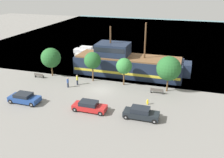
# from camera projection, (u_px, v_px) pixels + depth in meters

# --- Properties ---
(ground_plane) EXTENTS (160.00, 160.00, 0.00)m
(ground_plane) POSITION_uv_depth(u_px,v_px,m) (101.00, 90.00, 39.43)
(ground_plane) COLOR gray
(water_surface) EXTENTS (80.00, 80.00, 0.00)m
(water_surface) POSITION_uv_depth(u_px,v_px,m) (148.00, 36.00, 78.52)
(water_surface) COLOR slate
(water_surface) RESTS_ON ground
(pirate_ship) EXTENTS (20.58, 5.65, 9.56)m
(pirate_ship) POSITION_uv_depth(u_px,v_px,m) (127.00, 63.00, 45.21)
(pirate_ship) COLOR #192338
(pirate_ship) RESTS_ON water_surface
(moored_boat_dockside) EXTENTS (6.96, 1.89, 1.66)m
(moored_boat_dockside) POSITION_uv_depth(u_px,v_px,m) (88.00, 51.00, 58.93)
(moored_boat_dockside) COLOR silver
(moored_boat_dockside) RESTS_ON water_surface
(moored_boat_outer) EXTENTS (5.25, 1.99, 1.69)m
(moored_boat_outer) POSITION_uv_depth(u_px,v_px,m) (86.00, 55.00, 55.77)
(moored_boat_outer) COLOR #B7B2A8
(moored_boat_outer) RESTS_ON water_surface
(parked_car_curb_front) EXTENTS (4.35, 2.00, 1.40)m
(parked_car_curb_front) POSITION_uv_depth(u_px,v_px,m) (24.00, 98.00, 35.00)
(parked_car_curb_front) COLOR navy
(parked_car_curb_front) RESTS_ON ground_plane
(parked_car_curb_mid) EXTENTS (4.41, 1.81, 1.50)m
(parked_car_curb_mid) POSITION_uv_depth(u_px,v_px,m) (141.00, 113.00, 30.93)
(parked_car_curb_mid) COLOR black
(parked_car_curb_mid) RESTS_ON ground_plane
(parked_car_curb_rear) EXTENTS (4.47, 1.81, 1.39)m
(parked_car_curb_rear) POSITION_uv_depth(u_px,v_px,m) (89.00, 106.00, 32.72)
(parked_car_curb_rear) COLOR #B21E1E
(parked_car_curb_rear) RESTS_ON ground_plane
(fire_hydrant) EXTENTS (0.42, 0.25, 0.76)m
(fire_hydrant) POSITION_uv_depth(u_px,v_px,m) (148.00, 102.00, 34.58)
(fire_hydrant) COLOR yellow
(fire_hydrant) RESTS_ON ground_plane
(bench_promenade_east) EXTENTS (1.94, 0.45, 0.85)m
(bench_promenade_east) POSITION_uv_depth(u_px,v_px,m) (157.00, 91.00, 37.94)
(bench_promenade_east) COLOR #4C4742
(bench_promenade_east) RESTS_ON ground_plane
(bench_promenade_west) EXTENTS (1.71, 0.45, 0.85)m
(bench_promenade_west) POSITION_uv_depth(u_px,v_px,m) (39.00, 75.00, 44.12)
(bench_promenade_west) COLOR #4C4742
(bench_promenade_west) RESTS_ON ground_plane
(pedestrian_walking_near) EXTENTS (0.32, 0.32, 1.72)m
(pedestrian_walking_near) POSITION_uv_depth(u_px,v_px,m) (77.00, 80.00, 40.98)
(pedestrian_walking_near) COLOR #232838
(pedestrian_walking_near) RESTS_ON ground_plane
(pedestrian_walking_far) EXTENTS (0.32, 0.32, 1.65)m
(pedestrian_walking_far) POSITION_uv_depth(u_px,v_px,m) (68.00, 82.00, 40.01)
(pedestrian_walking_far) COLOR #232838
(pedestrian_walking_far) RESTS_ON ground_plane
(tree_row_east) EXTENTS (3.50, 3.50, 5.13)m
(tree_row_east) POSITION_uv_depth(u_px,v_px,m) (51.00, 58.00, 43.98)
(tree_row_east) COLOR brown
(tree_row_east) RESTS_ON ground_plane
(tree_row_mideast) EXTENTS (2.83, 2.83, 5.09)m
(tree_row_mideast) POSITION_uv_depth(u_px,v_px,m) (92.00, 61.00, 41.56)
(tree_row_mideast) COLOR brown
(tree_row_mideast) RESTS_ON ground_plane
(tree_row_midwest) EXTENTS (2.58, 2.58, 4.57)m
(tree_row_midwest) POSITION_uv_depth(u_px,v_px,m) (124.00, 66.00, 40.08)
(tree_row_midwest) COLOR brown
(tree_row_midwest) RESTS_ON ground_plane
(tree_row_west) EXTENTS (3.73, 3.73, 5.60)m
(tree_row_west) POSITION_uv_depth(u_px,v_px,m) (169.00, 68.00, 37.58)
(tree_row_west) COLOR brown
(tree_row_west) RESTS_ON ground_plane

